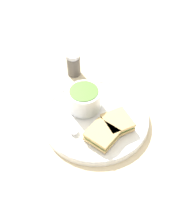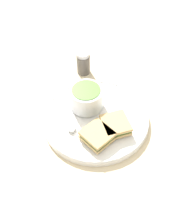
# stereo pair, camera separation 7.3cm
# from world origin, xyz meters

# --- Properties ---
(ground_plane) EXTENTS (2.40, 2.40, 0.00)m
(ground_plane) POSITION_xyz_m (0.00, 0.00, 0.00)
(ground_plane) COLOR beige
(plate) EXTENTS (0.30, 0.30, 0.02)m
(plate) POSITION_xyz_m (0.00, 0.00, 0.01)
(plate) COLOR white
(plate) RESTS_ON ground_plane
(soup_bowl) EXTENTS (0.10, 0.10, 0.06)m
(soup_bowl) POSITION_xyz_m (0.00, 0.05, 0.05)
(soup_bowl) COLOR white
(soup_bowl) RESTS_ON plate
(spoon) EXTENTS (0.05, 0.11, 0.01)m
(spoon) POSITION_xyz_m (-0.08, 0.01, 0.02)
(spoon) COLOR silver
(spoon) RESTS_ON plate
(sandwich_half_near) EXTENTS (0.08, 0.08, 0.03)m
(sandwich_half_near) POSITION_xyz_m (-0.04, -0.07, 0.03)
(sandwich_half_near) COLOR tan
(sandwich_half_near) RESTS_ON plate
(sandwich_half_far) EXTENTS (0.09, 0.09, 0.03)m
(sandwich_half_far) POSITION_xyz_m (0.02, -0.06, 0.03)
(sandwich_half_far) COLOR tan
(sandwich_half_far) RESTS_ON plate
(salt_shaker) EXTENTS (0.04, 0.04, 0.08)m
(salt_shaker) POSITION_xyz_m (0.08, 0.20, 0.04)
(salt_shaker) COLOR #4C4742
(salt_shaker) RESTS_ON ground_plane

